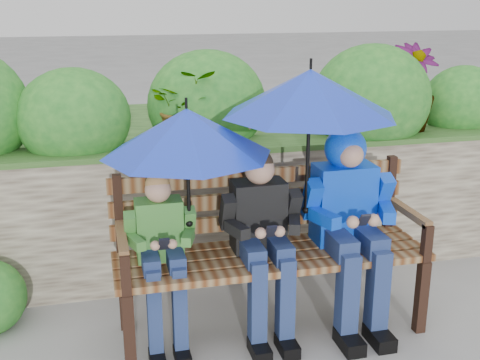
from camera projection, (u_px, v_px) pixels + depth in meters
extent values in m
plane|color=slate|center=(244.00, 323.00, 3.93)|extent=(60.00, 60.00, 0.00)
cube|color=brown|center=(219.00, 213.00, 4.48)|extent=(8.00, 0.40, 1.00)
cube|color=#214217|center=(218.00, 146.00, 4.33)|extent=(8.00, 0.42, 0.04)
cube|color=#214217|center=(193.00, 171.00, 5.60)|extent=(8.00, 2.00, 0.96)
ellipsoid|color=#1D6320|center=(74.00, 118.00, 4.16)|extent=(0.78, 0.63, 0.70)
ellipsoid|color=#1D6320|center=(207.00, 104.00, 4.53)|extent=(0.90, 0.72, 0.81)
ellipsoid|color=#1D6320|center=(371.00, 99.00, 4.63)|extent=(0.95, 0.76, 0.85)
ellipsoid|color=#1D6320|center=(462.00, 103.00, 4.95)|extent=(0.68, 0.55, 0.61)
sphere|color=pink|center=(244.00, 123.00, 4.43)|extent=(0.14, 0.14, 0.14)
imported|color=#1D6320|center=(185.00, 106.00, 4.29)|extent=(0.48, 0.42, 0.53)
imported|color=#1D6320|center=(411.00, 87.00, 4.67)|extent=(0.38, 0.38, 0.67)
cube|color=black|center=(129.00, 334.00, 3.35)|extent=(0.06, 0.06, 0.49)
cube|color=black|center=(124.00, 294.00, 3.81)|extent=(0.06, 0.06, 0.49)
cube|color=black|center=(421.00, 297.00, 3.77)|extent=(0.06, 0.06, 0.49)
cube|color=black|center=(386.00, 264.00, 4.22)|extent=(0.06, 0.06, 0.49)
cube|color=#5E3116|center=(283.00, 271.00, 3.52)|extent=(1.94, 0.11, 0.04)
cube|color=#5E3116|center=(276.00, 261.00, 3.65)|extent=(1.94, 0.11, 0.04)
cube|color=#5E3116|center=(269.00, 252.00, 3.78)|extent=(1.94, 0.11, 0.04)
cube|color=#5E3116|center=(263.00, 243.00, 3.91)|extent=(1.94, 0.11, 0.04)
cube|color=black|center=(119.00, 217.00, 3.67)|extent=(0.05, 0.05, 0.54)
cube|color=#5E3116|center=(122.00, 238.00, 3.44)|extent=(0.05, 0.50, 0.04)
cube|color=black|center=(126.00, 275.00, 3.25)|extent=(0.05, 0.05, 0.24)
cube|color=black|center=(389.00, 194.00, 4.09)|extent=(0.05, 0.05, 0.54)
cube|color=#5E3116|center=(408.00, 212.00, 3.85)|extent=(0.05, 0.50, 0.04)
cube|color=black|center=(427.00, 243.00, 3.66)|extent=(0.05, 0.05, 0.24)
cube|color=#5E3116|center=(261.00, 220.00, 3.92)|extent=(1.94, 0.04, 0.10)
cube|color=#5E3116|center=(261.00, 198.00, 3.88)|extent=(1.94, 0.04, 0.10)
cube|color=#5E3116|center=(261.00, 176.00, 3.83)|extent=(1.94, 0.04, 0.10)
cube|color=#338029|center=(159.00, 229.00, 3.59)|extent=(0.28, 0.16, 0.37)
sphere|color=tan|center=(158.00, 190.00, 3.49)|extent=(0.15, 0.15, 0.15)
sphere|color=#AE7D44|center=(158.00, 185.00, 3.49)|extent=(0.15, 0.15, 0.15)
cube|color=navy|center=(150.00, 261.00, 3.49)|extent=(0.10, 0.26, 0.10)
cube|color=navy|center=(155.00, 316.00, 3.45)|extent=(0.08, 0.09, 0.58)
cube|color=black|center=(157.00, 359.00, 3.48)|extent=(0.09, 0.18, 0.06)
cube|color=navy|center=(175.00, 258.00, 3.52)|extent=(0.10, 0.26, 0.10)
cube|color=navy|center=(180.00, 313.00, 3.49)|extent=(0.08, 0.09, 0.58)
cube|color=black|center=(182.00, 356.00, 3.52)|extent=(0.09, 0.18, 0.06)
cube|color=#338029|center=(130.00, 227.00, 3.49)|extent=(0.06, 0.15, 0.21)
cube|color=#338029|center=(136.00, 242.00, 3.42)|extent=(0.10, 0.17, 0.06)
sphere|color=tan|center=(155.00, 246.00, 3.37)|extent=(0.06, 0.06, 0.06)
cube|color=#338029|center=(189.00, 222.00, 3.57)|extent=(0.06, 0.15, 0.21)
cube|color=#338029|center=(188.00, 237.00, 3.49)|extent=(0.10, 0.17, 0.06)
sphere|color=tan|center=(172.00, 244.00, 3.40)|extent=(0.06, 0.06, 0.06)
cube|color=black|center=(164.00, 244.00, 3.37)|extent=(0.06, 0.07, 0.09)
cube|color=black|center=(258.00, 215.00, 3.72)|extent=(0.33, 0.19, 0.44)
sphere|color=tan|center=(260.00, 169.00, 3.61)|extent=(0.18, 0.18, 0.18)
sphere|color=black|center=(259.00, 164.00, 3.61)|extent=(0.17, 0.17, 0.17)
cube|color=navy|center=(251.00, 251.00, 3.60)|extent=(0.11, 0.31, 0.11)
cube|color=navy|center=(257.00, 307.00, 3.55)|extent=(0.10, 0.11, 0.59)
cube|color=black|center=(260.00, 350.00, 3.57)|extent=(0.11, 0.21, 0.08)
cube|color=navy|center=(278.00, 248.00, 3.64)|extent=(0.11, 0.31, 0.11)
cube|color=navy|center=(285.00, 303.00, 3.58)|extent=(0.10, 0.11, 0.59)
cube|color=black|center=(287.00, 346.00, 3.61)|extent=(0.11, 0.21, 0.08)
cube|color=black|center=(227.00, 212.00, 3.61)|extent=(0.08, 0.18, 0.24)
cube|color=black|center=(237.00, 230.00, 3.52)|extent=(0.12, 0.20, 0.07)
sphere|color=tan|center=(261.00, 233.00, 3.47)|extent=(0.07, 0.07, 0.07)
cube|color=black|center=(293.00, 207.00, 3.70)|extent=(0.08, 0.18, 0.24)
cube|color=black|center=(294.00, 224.00, 3.60)|extent=(0.12, 0.20, 0.07)
sphere|color=tan|center=(280.00, 231.00, 3.49)|extent=(0.07, 0.07, 0.07)
cube|color=black|center=(271.00, 231.00, 3.47)|extent=(0.06, 0.07, 0.09)
cube|color=#001ED2|center=(343.00, 203.00, 3.83)|extent=(0.38, 0.22, 0.51)
sphere|color=tan|center=(347.00, 151.00, 3.71)|extent=(0.21, 0.21, 0.21)
sphere|color=#001ED2|center=(345.00, 148.00, 3.74)|extent=(0.26, 0.26, 0.26)
sphere|color=tan|center=(351.00, 155.00, 3.67)|extent=(0.16, 0.16, 0.16)
cube|color=navy|center=(338.00, 242.00, 3.70)|extent=(0.13, 0.35, 0.13)
cube|color=navy|center=(347.00, 299.00, 3.63)|extent=(0.11, 0.12, 0.59)
cube|color=black|center=(349.00, 342.00, 3.64)|extent=(0.12, 0.24, 0.09)
cube|color=navy|center=(368.00, 239.00, 3.75)|extent=(0.13, 0.35, 0.13)
cube|color=navy|center=(377.00, 295.00, 3.67)|extent=(0.11, 0.12, 0.59)
cube|color=black|center=(379.00, 337.00, 3.69)|extent=(0.12, 0.24, 0.09)
cube|color=#001ED2|center=(311.00, 199.00, 3.71)|extent=(0.09, 0.20, 0.28)
cube|color=#001ED2|center=(325.00, 218.00, 3.61)|extent=(0.14, 0.23, 0.08)
sphere|color=tan|center=(353.00, 222.00, 3.55)|extent=(0.08, 0.08, 0.08)
cube|color=#001ED2|center=(382.00, 193.00, 3.82)|extent=(0.09, 0.20, 0.28)
cube|color=#001ED2|center=(387.00, 213.00, 3.70)|extent=(0.14, 0.23, 0.08)
sphere|color=tan|center=(373.00, 220.00, 3.58)|extent=(0.08, 0.08, 0.08)
cube|color=black|center=(364.00, 220.00, 3.55)|extent=(0.06, 0.07, 0.09)
cone|color=#1733C6|center=(187.00, 132.00, 3.37)|extent=(0.98, 0.98, 0.27)
cylinder|color=black|center=(186.00, 103.00, 3.32)|extent=(0.02, 0.02, 0.06)
cylinder|color=black|center=(188.00, 179.00, 3.45)|extent=(0.02, 0.02, 0.55)
sphere|color=black|center=(189.00, 223.00, 3.53)|extent=(0.04, 0.04, 0.04)
cone|color=#1733C6|center=(310.00, 93.00, 3.48)|extent=(1.04, 1.04, 0.27)
cylinder|color=black|center=(311.00, 64.00, 3.43)|extent=(0.02, 0.02, 0.06)
cylinder|color=black|center=(308.00, 153.00, 3.59)|extent=(0.02, 0.02, 0.72)
sphere|color=black|center=(306.00, 210.00, 3.69)|extent=(0.04, 0.04, 0.04)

